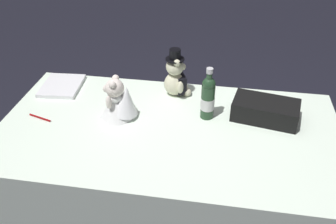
{
  "coord_description": "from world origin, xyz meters",
  "views": [
    {
      "loc": [
        -0.25,
        1.49,
        1.89
      ],
      "look_at": [
        0.0,
        0.0,
        0.86
      ],
      "focal_mm": 39.35,
      "sensor_mm": 36.0,
      "label": 1
    }
  ],
  "objects_px": {
    "gift_case_black": "(265,110)",
    "guestbook": "(62,86)",
    "teddy_bear_bride": "(119,101)",
    "champagne_bottle": "(208,97)",
    "signing_pen": "(41,118)",
    "teddy_bear_groom": "(176,77)"
  },
  "relations": [
    {
      "from": "signing_pen",
      "to": "teddy_bear_groom",
      "type": "bearing_deg",
      "value": -151.3
    },
    {
      "from": "champagne_bottle",
      "to": "gift_case_black",
      "type": "height_order",
      "value": "champagne_bottle"
    },
    {
      "from": "signing_pen",
      "to": "gift_case_black",
      "type": "distance_m",
      "value": 1.19
    },
    {
      "from": "teddy_bear_bride",
      "to": "gift_case_black",
      "type": "height_order",
      "value": "teddy_bear_bride"
    },
    {
      "from": "teddy_bear_groom",
      "to": "signing_pen",
      "type": "relative_size",
      "value": 1.96
    },
    {
      "from": "teddy_bear_bride",
      "to": "signing_pen",
      "type": "relative_size",
      "value": 1.6
    },
    {
      "from": "champagne_bottle",
      "to": "gift_case_black",
      "type": "distance_m",
      "value": 0.31
    },
    {
      "from": "signing_pen",
      "to": "gift_case_black",
      "type": "relative_size",
      "value": 0.4
    },
    {
      "from": "teddy_bear_bride",
      "to": "champagne_bottle",
      "type": "height_order",
      "value": "champagne_bottle"
    },
    {
      "from": "teddy_bear_bride",
      "to": "signing_pen",
      "type": "bearing_deg",
      "value": 12.31
    },
    {
      "from": "guestbook",
      "to": "champagne_bottle",
      "type": "bearing_deg",
      "value": 164.99
    },
    {
      "from": "guestbook",
      "to": "teddy_bear_bride",
      "type": "bearing_deg",
      "value": 146.38
    },
    {
      "from": "champagne_bottle",
      "to": "gift_case_black",
      "type": "xyz_separation_m",
      "value": [
        -0.3,
        -0.03,
        -0.07
      ]
    },
    {
      "from": "signing_pen",
      "to": "guestbook",
      "type": "xyz_separation_m",
      "value": [
        0.02,
        -0.33,
        0.01
      ]
    },
    {
      "from": "teddy_bear_groom",
      "to": "gift_case_black",
      "type": "xyz_separation_m",
      "value": [
        -0.5,
        0.17,
        -0.06
      ]
    },
    {
      "from": "teddy_bear_groom",
      "to": "guestbook",
      "type": "xyz_separation_m",
      "value": [
        0.69,
        0.04,
        -0.1
      ]
    },
    {
      "from": "gift_case_black",
      "to": "guestbook",
      "type": "height_order",
      "value": "gift_case_black"
    },
    {
      "from": "teddy_bear_groom",
      "to": "guestbook",
      "type": "relative_size",
      "value": 1.06
    },
    {
      "from": "teddy_bear_bride",
      "to": "gift_case_black",
      "type": "xyz_separation_m",
      "value": [
        -0.76,
        -0.11,
        -0.04
      ]
    },
    {
      "from": "teddy_bear_bride",
      "to": "signing_pen",
      "type": "height_order",
      "value": "teddy_bear_bride"
    },
    {
      "from": "gift_case_black",
      "to": "guestbook",
      "type": "relative_size",
      "value": 1.35
    },
    {
      "from": "guestbook",
      "to": "teddy_bear_groom",
      "type": "bearing_deg",
      "value": 178.78
    }
  ]
}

